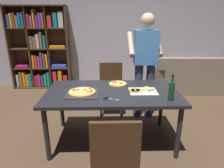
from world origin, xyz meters
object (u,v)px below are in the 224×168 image
couch (190,78)px  bookshelf (41,50)px  chair_near_camera (115,154)px  kitchen_scissors (108,99)px  chair_far_side (111,85)px  second_pizza_plain (118,84)px  wine_bottle (171,91)px  pepperoni_pizza_on_tray (82,92)px  dining_table (112,96)px  person_serving_pizza (145,61)px

couch → bookshelf: (-3.58, 0.39, 0.63)m
chair_near_camera → bookshelf: bearing=116.7°
couch → kitchen_scissors: couch is taller
chair_far_side → second_pizza_plain: chair_far_side is taller
bookshelf → kitchen_scissors: size_ratio=9.91×
second_pizza_plain → wine_bottle: bearing=-44.3°
chair_far_side → wine_bottle: (0.68, -1.28, 0.36)m
pepperoni_pizza_on_tray → wine_bottle: (1.07, -0.24, 0.10)m
bookshelf → pepperoni_pizza_on_tray: bearing=-62.1°
bookshelf → kitchen_scissors: 3.11m
dining_table → chair_near_camera: (-0.00, -0.97, -0.17)m
pepperoni_pizza_on_tray → person_serving_pizza: bearing=40.6°
person_serving_pizza → pepperoni_pizza_on_tray: 1.28m
chair_near_camera → dining_table: bearing=90.0°
bookshelf → pepperoni_pizza_on_tray: (1.29, -2.45, -0.17)m
chair_far_side → second_pizza_plain: (0.09, -0.70, 0.25)m
dining_table → chair_near_camera: 0.98m
dining_table → chair_far_side: (0.00, 0.97, -0.17)m
dining_table → chair_far_side: chair_far_side is taller
dining_table → wine_bottle: (0.68, -0.31, 0.19)m
dining_table → kitchen_scissors: 0.28m
person_serving_pizza → second_pizza_plain: bearing=-135.0°
chair_far_side → pepperoni_pizza_on_tray: (-0.39, -1.04, 0.25)m
chair_far_side → wine_bottle: bearing=-61.9°
dining_table → couch: bearing=46.3°
wine_bottle → kitchen_scissors: 0.74m
dining_table → person_serving_pizza: (0.57, 0.75, 0.32)m
dining_table → chair_far_side: size_ratio=1.94×
wine_bottle → second_pizza_plain: bearing=135.7°
wine_bottle → kitchen_scissors: size_ratio=1.61×
dining_table → kitchen_scissors: bearing=-101.0°
wine_bottle → kitchen_scissors: bearing=176.5°
pepperoni_pizza_on_tray → wine_bottle: 1.10m
pepperoni_pizza_on_tray → kitchen_scissors: (0.34, -0.19, -0.01)m
chair_near_camera → chair_far_side: bearing=90.0°
dining_table → pepperoni_pizza_on_tray: (-0.39, -0.07, 0.08)m
bookshelf → wine_bottle: bearing=-48.6°
pepperoni_pizza_on_tray → kitchen_scissors: bearing=-29.8°
bookshelf → person_serving_pizza: bearing=-35.9°
dining_table → couch: couch is taller
chair_far_side → bookshelf: (-1.68, 1.41, 0.43)m
bookshelf → second_pizza_plain: bearing=-49.9°
pepperoni_pizza_on_tray → dining_table: bearing=10.4°
dining_table → pepperoni_pizza_on_tray: size_ratio=4.28×
dining_table → person_serving_pizza: size_ratio=1.00×
kitchen_scissors → second_pizza_plain: bearing=75.5°
chair_far_side → kitchen_scissors: 1.26m
chair_far_side → chair_near_camera: bearing=-90.0°
couch → chair_far_side: bearing=-151.8°
chair_near_camera → person_serving_pizza: size_ratio=0.51×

